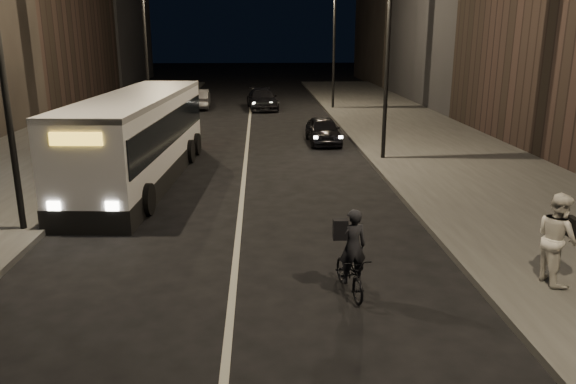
{
  "coord_description": "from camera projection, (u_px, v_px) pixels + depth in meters",
  "views": [
    {
      "loc": [
        0.59,
        -10.16,
        5.07
      ],
      "look_at": [
        1.23,
        2.36,
        1.5
      ],
      "focal_mm": 35.0,
      "sensor_mm": 36.0,
      "label": 1
    }
  ],
  "objects": [
    {
      "name": "ground",
      "position": [
        232.0,
        298.0,
        11.12
      ],
      "size": [
        180.0,
        180.0,
        0.0
      ],
      "primitive_type": "plane",
      "color": "black",
      "rests_on": "ground"
    },
    {
      "name": "sidewalk_right",
      "position": [
        437.0,
        149.0,
        24.96
      ],
      "size": [
        7.0,
        70.0,
        0.16
      ],
      "primitive_type": "cube",
      "color": "#3B3B38",
      "rests_on": "ground"
    },
    {
      "name": "sidewalk_left",
      "position": [
        49.0,
        153.0,
        24.13
      ],
      "size": [
        7.0,
        70.0,
        0.16
      ],
      "primitive_type": "cube",
      "color": "#3B3B38",
      "rests_on": "ground"
    },
    {
      "name": "streetlight_right_mid",
      "position": [
        382.0,
        25.0,
        21.44
      ],
      "size": [
        1.2,
        0.44,
        8.12
      ],
      "color": "black",
      "rests_on": "sidewalk_right"
    },
    {
      "name": "streetlight_right_far",
      "position": [
        330.0,
        28.0,
        36.81
      ],
      "size": [
        1.2,
        0.44,
        8.12
      ],
      "color": "black",
      "rests_on": "sidewalk_right"
    },
    {
      "name": "streetlight_left_near",
      "position": [
        7.0,
        20.0,
        13.23
      ],
      "size": [
        1.2,
        0.44,
        8.12
      ],
      "color": "black",
      "rests_on": "sidewalk_left"
    },
    {
      "name": "streetlight_left_far",
      "position": [
        149.0,
        27.0,
        30.52
      ],
      "size": [
        1.2,
        0.44,
        8.12
      ],
      "color": "black",
      "rests_on": "sidewalk_left"
    },
    {
      "name": "city_bus",
      "position": [
        139.0,
        134.0,
        19.53
      ],
      "size": [
        3.2,
        11.41,
        3.04
      ],
      "rotation": [
        0.0,
        0.0,
        -0.06
      ],
      "color": "silver",
      "rests_on": "ground"
    },
    {
      "name": "cyclist_on_bicycle",
      "position": [
        351.0,
        265.0,
        11.15
      ],
      "size": [
        0.81,
        1.66,
        1.83
      ],
      "rotation": [
        0.0,
        0.0,
        0.17
      ],
      "color": "black",
      "rests_on": "ground"
    },
    {
      "name": "pedestrian_woman",
      "position": [
        557.0,
        238.0,
        11.24
      ],
      "size": [
        0.8,
        0.98,
        1.88
      ],
      "primitive_type": "imported",
      "rotation": [
        0.0,
        0.0,
        1.68
      ],
      "color": "silver",
      "rests_on": "sidewalk_right"
    },
    {
      "name": "car_near",
      "position": [
        323.0,
        130.0,
        26.53
      ],
      "size": [
        1.56,
        3.67,
        1.24
      ],
      "primitive_type": "imported",
      "rotation": [
        0.0,
        0.0,
        0.03
      ],
      "color": "black",
      "rests_on": "ground"
    },
    {
      "name": "car_mid",
      "position": [
        199.0,
        99.0,
        38.71
      ],
      "size": [
        1.59,
        4.13,
        1.34
      ],
      "primitive_type": "imported",
      "rotation": [
        0.0,
        0.0,
        3.18
      ],
      "color": "#3F3F42",
      "rests_on": "ground"
    },
    {
      "name": "car_far",
      "position": [
        262.0,
        99.0,
        38.41
      ],
      "size": [
        2.34,
        4.82,
        1.35
      ],
      "primitive_type": "imported",
      "rotation": [
        0.0,
        0.0,
        0.1
      ],
      "color": "black",
      "rests_on": "ground"
    }
  ]
}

